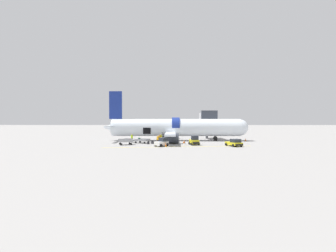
# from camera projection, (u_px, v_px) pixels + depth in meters

# --- Properties ---
(ground_plane) EXTENTS (500.00, 500.00, 0.00)m
(ground_plane) POSITION_uv_depth(u_px,v_px,m) (178.00, 142.00, 48.71)
(ground_plane) COLOR gray
(apron_marking_line) EXTENTS (26.19, 3.58, 0.01)m
(apron_marking_line) POSITION_uv_depth(u_px,v_px,m) (179.00, 147.00, 39.23)
(apron_marking_line) COLOR yellow
(apron_marking_line) RESTS_ON ground_plane
(jet_bridge_stub) EXTENTS (3.83, 8.25, 7.09)m
(jet_bridge_stub) POSITION_uv_depth(u_px,v_px,m) (207.00, 118.00, 57.03)
(jet_bridge_stub) COLOR #4C4C51
(jet_bridge_stub) RESTS_ON ground_plane
(airplane) EXTENTS (33.68, 25.83, 11.48)m
(airplane) POSITION_uv_depth(u_px,v_px,m) (174.00, 128.00, 52.03)
(airplane) COLOR silver
(airplane) RESTS_ON ground_plane
(baggage_tug_lead) EXTENTS (2.15, 2.61, 1.78)m
(baggage_tug_lead) POSITION_uv_depth(u_px,v_px,m) (194.00, 141.00, 42.36)
(baggage_tug_lead) COLOR yellow
(baggage_tug_lead) RESTS_ON ground_plane
(baggage_tug_mid) EXTENTS (2.81, 3.60, 1.33)m
(baggage_tug_mid) POSITION_uv_depth(u_px,v_px,m) (234.00, 143.00, 40.07)
(baggage_tug_mid) COLOR yellow
(baggage_tug_mid) RESTS_ON ground_plane
(baggage_tug_rear) EXTENTS (2.61, 2.80, 1.54)m
(baggage_tug_rear) POSITION_uv_depth(u_px,v_px,m) (162.00, 143.00, 40.13)
(baggage_tug_rear) COLOR white
(baggage_tug_rear) RESTS_ON ground_plane
(baggage_cart_loading) EXTENTS (3.87, 2.77, 1.05)m
(baggage_cart_loading) POSITION_uv_depth(u_px,v_px,m) (142.00, 141.00, 46.06)
(baggage_cart_loading) COLOR #999BA0
(baggage_cart_loading) RESTS_ON ground_plane
(baggage_cart_queued) EXTENTS (3.55, 2.47, 1.11)m
(baggage_cart_queued) POSITION_uv_depth(u_px,v_px,m) (126.00, 142.00, 42.66)
(baggage_cart_queued) COLOR #999BA0
(baggage_cart_queued) RESTS_ON ground_plane
(ground_crew_loader_a) EXTENTS (0.57, 0.57, 1.80)m
(ground_crew_loader_a) POSITION_uv_depth(u_px,v_px,m) (161.00, 138.00, 47.69)
(ground_crew_loader_a) COLOR black
(ground_crew_loader_a) RESTS_ON ground_plane
(ground_crew_loader_b) EXTENTS (0.45, 0.64, 1.83)m
(ground_crew_loader_b) POSITION_uv_depth(u_px,v_px,m) (132.00, 138.00, 47.57)
(ground_crew_loader_b) COLOR #2D2D33
(ground_crew_loader_b) RESTS_ON ground_plane
(ground_crew_driver) EXTENTS (0.64, 0.49, 1.82)m
(ground_crew_driver) POSITION_uv_depth(u_px,v_px,m) (158.00, 140.00, 43.21)
(ground_crew_driver) COLOR #1E2338
(ground_crew_driver) RESTS_ON ground_plane
(ground_crew_supervisor) EXTENTS (0.63, 0.47, 1.81)m
(ground_crew_supervisor) POSITION_uv_depth(u_px,v_px,m) (160.00, 139.00, 45.73)
(ground_crew_supervisor) COLOR #2D2D33
(ground_crew_supervisor) RESTS_ON ground_plane
(suitcase_on_tarmac_upright) EXTENTS (0.55, 0.38, 0.64)m
(suitcase_on_tarmac_upright) POSITION_uv_depth(u_px,v_px,m) (153.00, 143.00, 44.39)
(suitcase_on_tarmac_upright) COLOR #2D2D33
(suitcase_on_tarmac_upright) RESTS_ON ground_plane
(suitcase_on_tarmac_spare) EXTENTS (0.47, 0.31, 0.61)m
(suitcase_on_tarmac_spare) POSITION_uv_depth(u_px,v_px,m) (148.00, 143.00, 43.78)
(suitcase_on_tarmac_spare) COLOR black
(suitcase_on_tarmac_spare) RESTS_ON ground_plane
(safety_cone_nose) EXTENTS (0.60, 0.60, 0.61)m
(safety_cone_nose) POSITION_uv_depth(u_px,v_px,m) (246.00, 140.00, 50.81)
(safety_cone_nose) COLOR black
(safety_cone_nose) RESTS_ON ground_plane
(safety_cone_engine_left) EXTENTS (0.47, 0.47, 0.79)m
(safety_cone_engine_left) POSITION_uv_depth(u_px,v_px,m) (166.00, 145.00, 39.51)
(safety_cone_engine_left) COLOR black
(safety_cone_engine_left) RESTS_ON ground_plane
(safety_cone_wingtip) EXTENTS (0.62, 0.62, 0.71)m
(safety_cone_wingtip) POSITION_uv_depth(u_px,v_px,m) (184.00, 142.00, 45.82)
(safety_cone_wingtip) COLOR black
(safety_cone_wingtip) RESTS_ON ground_plane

